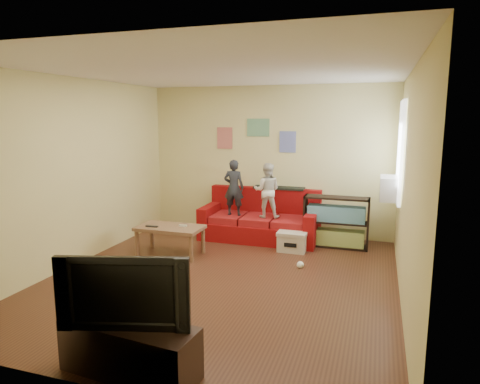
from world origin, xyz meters
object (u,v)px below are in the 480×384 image
(coffee_table, at_px, (170,230))
(bookshelf, at_px, (336,225))
(child_a, at_px, (234,188))
(file_box, at_px, (292,241))
(television, at_px, (127,289))
(sofa, at_px, (261,222))
(tv_stand, at_px, (130,349))
(child_b, at_px, (267,190))

(coffee_table, height_order, bookshelf, bookshelf)
(child_a, distance_m, file_box, 1.42)
(child_a, height_order, file_box, child_a)
(child_a, relative_size, file_box, 2.11)
(television, bearing_deg, bookshelf, 57.47)
(child_a, relative_size, bookshelf, 0.93)
(sofa, relative_size, tv_stand, 1.71)
(sofa, xyz_separation_m, coffee_table, (-1.10, -1.35, 0.09))
(file_box, height_order, television, television)
(file_box, bearing_deg, child_b, 143.18)
(child_a, bearing_deg, tv_stand, 93.06)
(bookshelf, xyz_separation_m, file_box, (-0.64, -0.46, -0.21))
(child_b, bearing_deg, coffee_table, 34.75)
(coffee_table, distance_m, bookshelf, 2.72)
(coffee_table, relative_size, bookshelf, 0.96)
(bookshelf, relative_size, tv_stand, 0.89)
(child_a, xyz_separation_m, coffee_table, (-0.65, -1.18, -0.53))
(child_a, relative_size, child_b, 1.04)
(bookshelf, xyz_separation_m, television, (-1.28, -4.21, 0.38))
(television, bearing_deg, file_box, 64.65)
(child_b, xyz_separation_m, file_box, (0.54, -0.40, -0.74))
(sofa, distance_m, coffee_table, 1.75)
(bookshelf, relative_size, file_box, 2.27)
(sofa, relative_size, file_box, 4.37)
(child_a, distance_m, coffee_table, 1.45)
(tv_stand, bearing_deg, bookshelf, 78.61)
(tv_stand, bearing_deg, child_a, 102.29)
(sofa, bearing_deg, child_a, -159.43)
(sofa, distance_m, file_box, 0.90)
(coffee_table, bearing_deg, child_b, 43.39)
(file_box, height_order, tv_stand, tv_stand)
(sofa, relative_size, coffee_table, 2.00)
(sofa, relative_size, child_a, 2.07)
(bookshelf, distance_m, television, 4.41)
(file_box, bearing_deg, child_a, 160.56)
(bookshelf, bearing_deg, tv_stand, -106.93)
(child_a, relative_size, tv_stand, 0.82)
(child_b, bearing_deg, file_box, 134.54)
(bookshelf, xyz_separation_m, tv_stand, (-1.28, -4.21, -0.15))
(child_a, bearing_deg, file_box, 156.87)
(child_a, bearing_deg, television, 93.06)
(bookshelf, bearing_deg, coffee_table, -152.89)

